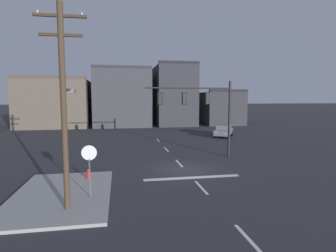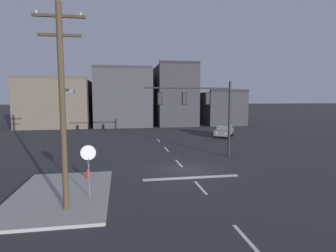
{
  "view_description": "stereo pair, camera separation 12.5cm",
  "coord_description": "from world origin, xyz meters",
  "px_view_note": "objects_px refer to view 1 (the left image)",
  "views": [
    {
      "loc": [
        -4.64,
        -18.95,
        5.23
      ],
      "look_at": [
        -0.46,
        4.42,
        2.75
      ],
      "focal_mm": 29.35,
      "sensor_mm": 36.0,
      "label": 1
    },
    {
      "loc": [
        -4.52,
        -18.97,
        5.23
      ],
      "look_at": [
        -0.46,
        4.42,
        2.75
      ],
      "focal_mm": 29.35,
      "sensor_mm": 36.0,
      "label": 2
    }
  ],
  "objects_px": {
    "car_lot_nearside": "(224,130)",
    "utility_pole": "(64,102)",
    "stop_sign": "(89,159)",
    "fire_hydrant": "(89,176)",
    "signal_mast_near_side": "(203,105)"
  },
  "relations": [
    {
      "from": "signal_mast_near_side",
      "to": "utility_pole",
      "type": "bearing_deg",
      "value": -134.84
    },
    {
      "from": "utility_pole",
      "to": "stop_sign",
      "type": "bearing_deg",
      "value": 53.84
    },
    {
      "from": "car_lot_nearside",
      "to": "fire_hydrant",
      "type": "relative_size",
      "value": 6.25
    },
    {
      "from": "car_lot_nearside",
      "to": "fire_hydrant",
      "type": "height_order",
      "value": "car_lot_nearside"
    },
    {
      "from": "utility_pole",
      "to": "fire_hydrant",
      "type": "bearing_deg",
      "value": 84.47
    },
    {
      "from": "signal_mast_near_side",
      "to": "utility_pole",
      "type": "relative_size",
      "value": 0.8
    },
    {
      "from": "car_lot_nearside",
      "to": "utility_pole",
      "type": "distance_m",
      "value": 27.19
    },
    {
      "from": "stop_sign",
      "to": "utility_pole",
      "type": "bearing_deg",
      "value": -126.16
    },
    {
      "from": "stop_sign",
      "to": "fire_hydrant",
      "type": "distance_m",
      "value": 3.84
    },
    {
      "from": "signal_mast_near_side",
      "to": "stop_sign",
      "type": "bearing_deg",
      "value": -135.92
    },
    {
      "from": "stop_sign",
      "to": "utility_pole",
      "type": "distance_m",
      "value": 3.24
    },
    {
      "from": "fire_hydrant",
      "to": "stop_sign",
      "type": "bearing_deg",
      "value": -82.52
    },
    {
      "from": "car_lot_nearside",
      "to": "utility_pole",
      "type": "xyz_separation_m",
      "value": [
        -16.1,
        -21.51,
        4.16
      ]
    },
    {
      "from": "stop_sign",
      "to": "car_lot_nearside",
      "type": "relative_size",
      "value": 0.6
    },
    {
      "from": "stop_sign",
      "to": "utility_pole",
      "type": "height_order",
      "value": "utility_pole"
    }
  ]
}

